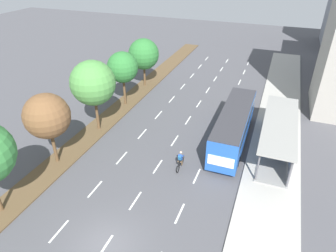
% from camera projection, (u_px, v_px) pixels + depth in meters
% --- Properties ---
extents(ground_plane, '(140.00, 140.00, 0.00)m').
position_uv_depth(ground_plane, '(106.00, 245.00, 18.86)').
color(ground_plane, '#4C4C51').
extents(median_strip, '(2.60, 52.00, 0.12)m').
position_uv_depth(median_strip, '(132.00, 98.00, 37.45)').
color(median_strip, brown).
rests_on(median_strip, ground).
extents(sidewalk_right, '(4.50, 52.00, 0.15)m').
position_uv_depth(sidewalk_right, '(278.00, 123.00, 32.06)').
color(sidewalk_right, '#ADAAA3').
rests_on(sidewalk_right, ground).
extents(lane_divider_left, '(0.14, 45.35, 0.01)m').
position_uv_depth(lane_divider_left, '(159.00, 115.00, 33.73)').
color(lane_divider_left, white).
rests_on(lane_divider_left, ground).
extents(lane_divider_center, '(0.14, 45.35, 0.01)m').
position_uv_depth(lane_divider_center, '(188.00, 120.00, 32.66)').
color(lane_divider_center, white).
rests_on(lane_divider_center, ground).
extents(lane_divider_right, '(0.14, 45.35, 0.01)m').
position_uv_depth(lane_divider_right, '(220.00, 126.00, 31.59)').
color(lane_divider_right, white).
rests_on(lane_divider_right, ground).
extents(bus_shelter, '(2.90, 11.08, 2.86)m').
position_uv_depth(bus_shelter, '(281.00, 134.00, 26.73)').
color(bus_shelter, gray).
rests_on(bus_shelter, sidewalk_right).
extents(bus, '(2.54, 11.29, 3.37)m').
position_uv_depth(bus, '(234.00, 124.00, 27.92)').
color(bus, '#2356B2').
rests_on(bus, ground).
extents(cyclist, '(0.46, 1.82, 1.71)m').
position_uv_depth(cyclist, '(180.00, 161.00, 25.07)').
color(cyclist, black).
rests_on(cyclist, ground).
extents(median_tree_second, '(3.74, 3.74, 6.36)m').
position_uv_depth(median_tree_second, '(47.00, 116.00, 23.93)').
color(median_tree_second, brown).
rests_on(median_tree_second, median_strip).
extents(median_tree_third, '(4.36, 4.36, 7.21)m').
position_uv_depth(median_tree_third, '(93.00, 83.00, 28.43)').
color(median_tree_third, brown).
rests_on(median_tree_third, median_strip).
extents(median_tree_fourth, '(3.52, 3.52, 6.32)m').
position_uv_depth(median_tree_fourth, '(123.00, 67.00, 33.62)').
color(median_tree_fourth, brown).
rests_on(median_tree_fourth, median_strip).
extents(median_tree_fifth, '(3.99, 3.99, 6.28)m').
position_uv_depth(median_tree_fifth, '(144.00, 54.00, 38.73)').
color(median_tree_fifth, brown).
rests_on(median_tree_fifth, median_strip).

